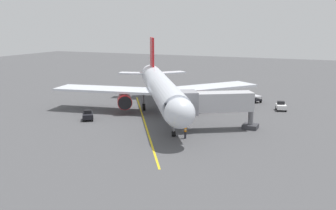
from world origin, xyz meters
TOP-DOWN VIEW (x-y plane):
  - ground_plane at (0.00, 0.00)m, footprint 220.00×220.00m
  - apron_lead_in_line at (-0.19, 8.27)m, footprint 20.93×34.33m
  - airplane at (-0.05, 2.03)m, footprint 30.60×36.20m
  - jet_bridge at (-10.48, 8.89)m, footprint 10.72×7.87m
  - ground_crew_marshaller at (-8.88, 14.07)m, footprint 0.43×0.47m
  - baggage_cart_near_nose at (-11.82, -13.25)m, footprint 2.89×2.74m
  - tug_portside at (7.95, 10.80)m, footprint 2.52×2.75m
  - tug_starboard_side at (-17.34, -7.78)m, footprint 2.11×2.63m

SIDE VIEW (x-z plane):
  - ground_plane at x=0.00m, z-range 0.00..0.00m
  - apron_lead_in_line at x=-0.19m, z-range 0.00..0.01m
  - baggage_cart_near_nose at x=-11.82m, z-range 0.02..1.29m
  - tug_portside at x=7.95m, z-range -0.05..1.45m
  - tug_starboard_side at x=-17.34m, z-range -0.05..1.45m
  - ground_crew_marshaller at x=-8.88m, z-range 0.03..1.74m
  - jet_bridge at x=-10.48m, z-range 1.06..6.46m
  - airplane at x=-0.05m, z-range -1.75..9.75m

